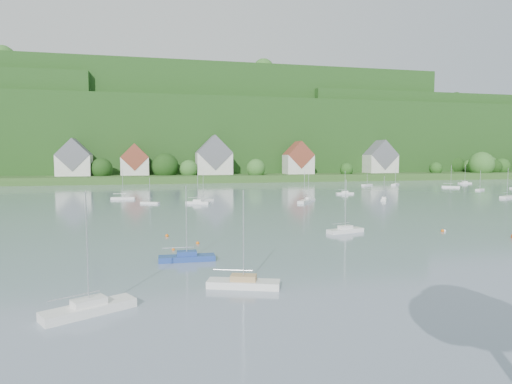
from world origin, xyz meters
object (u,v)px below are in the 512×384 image
at_px(near_sailboat_2, 244,282).
at_px(near_sailboat_3, 345,230).
at_px(near_sailboat_1, 187,257).
at_px(near_sailboat_0, 89,308).

xyz_separation_m(near_sailboat_2, near_sailboat_3, (20.43, 23.89, -0.02)).
relative_size(near_sailboat_1, near_sailboat_3, 1.03).
distance_m(near_sailboat_0, near_sailboat_2, 12.87).
height_order(near_sailboat_2, near_sailboat_3, near_sailboat_2).
height_order(near_sailboat_1, near_sailboat_2, near_sailboat_2).
height_order(near_sailboat_1, near_sailboat_3, near_sailboat_1).
distance_m(near_sailboat_0, near_sailboat_3, 42.88).
bearing_deg(near_sailboat_3, near_sailboat_1, -168.15).
relative_size(near_sailboat_0, near_sailboat_1, 1.09).
bearing_deg(near_sailboat_3, near_sailboat_2, -146.19).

